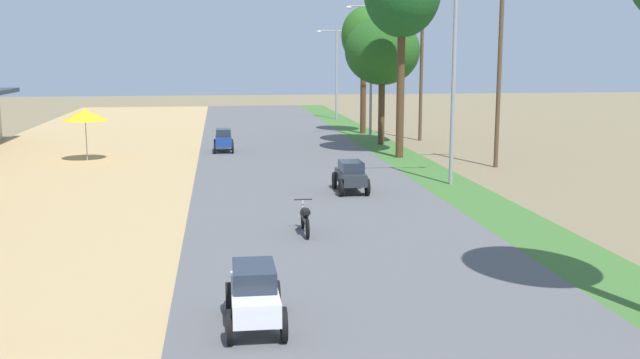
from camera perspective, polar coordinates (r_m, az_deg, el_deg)
The scene contains 12 objects.
vendor_umbrella at distance 38.03m, azimuth -17.59°, elevation 4.75°, with size 2.20×2.20×2.52m.
median_tree_third at distance 42.87m, azimuth 4.80°, elevation 9.79°, with size 4.27×4.27×7.27m.
median_tree_fourth at distance 48.65m, azimuth 3.38°, elevation 10.88°, with size 2.89×2.89×8.13m.
streetlamp_near at distance 30.03m, azimuth 10.24°, elevation 8.23°, with size 3.16×0.20×7.90m.
streetlamp_mid at distance 45.72m, azimuth 3.95°, elevation 8.97°, with size 3.16×0.20×8.12m.
streetlamp_far at distance 58.99m, azimuth 1.28°, elevation 8.63°, with size 3.16×0.20×7.06m.
utility_pole_near at distance 35.38m, azimuth 13.60°, elevation 8.12°, with size 1.80×0.20×8.59m.
utility_pole_far at distance 45.46m, azimuth 7.81°, elevation 9.49°, with size 1.80×0.20×9.99m.
car_sedan_white at distance 14.52m, azimuth -5.06°, elevation -8.67°, with size 1.10×2.26×1.19m.
car_sedan_charcoal at distance 28.12m, azimuth 2.37°, elevation 0.37°, with size 1.10×2.26×1.19m.
car_hatchback_blue at distance 39.86m, azimuth -7.42°, elevation 3.08°, with size 1.04×2.00×1.23m.
motorbike_ahead_second at distance 21.71m, azimuth -1.16°, elevation -2.89°, with size 0.54×1.80×0.94m.
Camera 1 is at (-3.40, -4.07, 5.32)m, focal length 41.70 mm.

